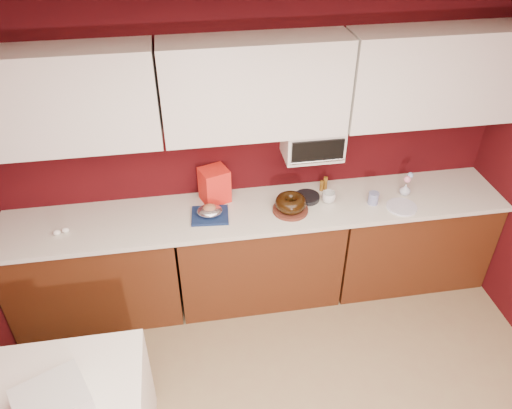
{
  "coord_description": "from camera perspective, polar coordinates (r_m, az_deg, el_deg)",
  "views": [
    {
      "loc": [
        -0.53,
        -1.18,
        3.23
      ],
      "look_at": [
        -0.04,
        1.84,
        1.02
      ],
      "focal_mm": 35.0,
      "sensor_mm": 36.0,
      "label": 1
    }
  ],
  "objects": [
    {
      "name": "toaster_oven_handle",
      "position": [
        3.79,
        7.06,
        4.92
      ],
      "size": [
        0.42,
        0.02,
        0.02
      ],
      "primitive_type": "cylinder",
      "rotation": [
        0.0,
        1.57,
        0.0
      ],
      "color": "silver",
      "rests_on": "toaster_oven"
    },
    {
      "name": "flower_pink",
      "position": [
        4.2,
        16.92,
        2.79
      ],
      "size": [
        0.06,
        0.06,
        0.06
      ],
      "primitive_type": "sphere",
      "color": "pink",
      "rests_on": "flower_vase"
    },
    {
      "name": "dark_pan",
      "position": [
        4.06,
        5.86,
        0.83
      ],
      "size": [
        0.27,
        0.27,
        0.04
      ],
      "primitive_type": "cylinder",
      "rotation": [
        0.0,
        0.0,
        0.43
      ],
      "color": "black",
      "rests_on": "countertop"
    },
    {
      "name": "egg_left",
      "position": [
        3.95,
        -21.81,
        -3.0
      ],
      "size": [
        0.07,
        0.06,
        0.04
      ],
      "primitive_type": "ellipsoid",
      "rotation": [
        0.0,
        0.0,
        -0.33
      ],
      "color": "white",
      "rests_on": "countertop"
    },
    {
      "name": "flower_vase",
      "position": [
        4.25,
        16.7,
        1.73
      ],
      "size": [
        0.08,
        0.08,
        0.11
      ],
      "primitive_type": "imported",
      "rotation": [
        0.0,
        0.0,
        0.05
      ],
      "color": "silver",
      "rests_on": "countertop"
    },
    {
      "name": "base_cabinet_center",
      "position": [
        4.23,
        0.25,
        -5.66
      ],
      "size": [
        1.31,
        0.58,
        0.86
      ],
      "primitive_type": "cube",
      "color": "#4D230F",
      "rests_on": "floor"
    },
    {
      "name": "newspaper_stack",
      "position": [
        3.07,
        -22.3,
        -20.12
      ],
      "size": [
        0.46,
        0.43,
        0.13
      ],
      "primitive_type": "cube",
      "rotation": [
        0.0,
        0.0,
        0.43
      ],
      "color": "beige",
      "rests_on": "dining_table"
    },
    {
      "name": "amber_bottle",
      "position": [
        4.16,
        7.51,
        2.13
      ],
      "size": [
        0.04,
        0.04,
        0.09
      ],
      "primitive_type": "cylinder",
      "rotation": [
        0.0,
        0.0,
        0.17
      ],
      "color": "brown",
      "rests_on": "countertop"
    },
    {
      "name": "blue_jar",
      "position": [
        4.08,
        13.26,
        0.71
      ],
      "size": [
        0.1,
        0.1,
        0.1
      ],
      "primitive_type": "cylinder",
      "rotation": [
        0.0,
        0.0,
        -0.27
      ],
      "color": "navy",
      "rests_on": "countertop"
    },
    {
      "name": "upper_cabinet_right",
      "position": [
        4.01,
        19.66,
        13.63
      ],
      "size": [
        1.31,
        0.33,
        0.7
      ],
      "primitive_type": "cube",
      "color": "white",
      "rests_on": "wall_back"
    },
    {
      "name": "base_cabinet_left",
      "position": [
        4.27,
        -17.83,
        -7.32
      ],
      "size": [
        1.31,
        0.58,
        0.86
      ],
      "primitive_type": "cube",
      "color": "#4D230F",
      "rests_on": "floor"
    },
    {
      "name": "pandoro_box",
      "position": [
        3.97,
        -4.77,
        2.24
      ],
      "size": [
        0.26,
        0.25,
        0.28
      ],
      "primitive_type": "cube",
      "rotation": [
        0.0,
        0.0,
        0.33
      ],
      "color": "red",
      "rests_on": "countertop"
    },
    {
      "name": "cake_base",
      "position": [
        3.91,
        3.94,
        -0.6
      ],
      "size": [
        0.31,
        0.31,
        0.03
      ],
      "primitive_type": "cylinder",
      "rotation": [
        0.0,
        0.0,
        0.12
      ],
      "color": "#5B271B",
      "rests_on": "countertop"
    },
    {
      "name": "egg_right",
      "position": [
        3.95,
        -20.94,
        -2.75
      ],
      "size": [
        0.06,
        0.06,
        0.04
      ],
      "primitive_type": "ellipsoid",
      "rotation": [
        0.0,
        0.0,
        0.31
      ],
      "color": "white",
      "rests_on": "countertop"
    },
    {
      "name": "flower_blue",
      "position": [
        4.22,
        17.23,
        3.22
      ],
      "size": [
        0.05,
        0.05,
        0.05
      ],
      "primitive_type": "sphere",
      "color": "#88A6D9",
      "rests_on": "flower_vase"
    },
    {
      "name": "bundt_cake",
      "position": [
        3.87,
        3.98,
        0.2
      ],
      "size": [
        0.26,
        0.26,
        0.1
      ],
      "primitive_type": "torus",
      "rotation": [
        0.0,
        0.0,
        -0.06
      ],
      "color": "black",
      "rests_on": "cake_base"
    },
    {
      "name": "upper_cabinet_center",
      "position": [
        3.59,
        -0.08,
        13.18
      ],
      "size": [
        1.31,
        0.33,
        0.7
      ],
      "primitive_type": "cube",
      "color": "white",
      "rests_on": "wall_back"
    },
    {
      "name": "countertop",
      "position": [
        3.95,
        0.27,
        -0.76
      ],
      "size": [
        4.0,
        0.62,
        0.04
      ],
      "primitive_type": "cube",
      "color": "silver",
      "rests_on": "base_cabinet_center"
    },
    {
      "name": "upper_cabinet_left",
      "position": [
        3.64,
        -21.71,
        10.95
      ],
      "size": [
        1.31,
        0.33,
        0.7
      ],
      "primitive_type": "cube",
      "color": "white",
      "rests_on": "wall_back"
    },
    {
      "name": "coffee_mug",
      "position": [
        4.03,
        8.33,
        0.93
      ],
      "size": [
        0.14,
        0.14,
        0.11
      ],
      "primitive_type": "imported",
      "rotation": [
        0.0,
        0.0,
        0.73
      ],
      "color": "silver",
      "rests_on": "countertop"
    },
    {
      "name": "wall_back",
      "position": [
        4.0,
        -0.46,
        6.12
      ],
      "size": [
        4.0,
        0.02,
        2.5
      ],
      "primitive_type": "cube",
      "color": "#3D080B",
      "rests_on": "floor"
    },
    {
      "name": "roasted_ham",
      "position": [
        3.82,
        -5.33,
        -0.43
      ],
      "size": [
        0.12,
        0.11,
        0.07
      ],
      "primitive_type": "ellipsoid",
      "rotation": [
        0.0,
        0.0,
        0.27
      ],
      "color": "#A26B4A",
      "rests_on": "foil_ham_nest"
    },
    {
      "name": "toaster_oven",
      "position": [
        3.9,
        6.46,
        7.17
      ],
      "size": [
        0.45,
        0.3,
        0.25
      ],
      "primitive_type": "cube",
      "color": "white",
      "rests_on": "upper_cabinet_center"
    },
    {
      "name": "china_plate",
      "position": [
        4.11,
        16.32,
        -0.26
      ],
      "size": [
        0.29,
        0.29,
        0.01
      ],
      "primitive_type": "cylinder",
      "rotation": [
        0.0,
        0.0,
        -0.22
      ],
      "color": "white",
      "rests_on": "countertop"
    },
    {
      "name": "toaster_oven_door",
      "position": [
        3.77,
        7.08,
        6.01
      ],
      "size": [
        0.4,
        0.02,
        0.18
      ],
      "primitive_type": "cube",
      "color": "black",
      "rests_on": "toaster_oven"
    },
    {
      "name": "navy_towel",
      "position": [
        3.86,
        -5.27,
        -1.26
      ],
      "size": [
        0.3,
        0.26,
        0.02
      ],
      "primitive_type": "cube",
      "rotation": [
        0.0,
        0.0,
        -0.09
      ],
      "color": "#15254F",
      "rests_on": "countertop"
    },
    {
      "name": "ceiling",
      "position": [
        1.49,
        13.03,
        5.4
      ],
      "size": [
        4.0,
        4.5,
        0.02
      ],
      "primitive_type": "cube",
      "color": "white",
      "rests_on": "wall_back"
    },
    {
      "name": "foil_ham_nest",
      "position": [
        3.84,
        -5.31,
        -0.73
      ],
      "size": [
        0.23,
        0.21,
        0.07
      ],
      "primitive_type": "ellipsoid",
      "rotation": [
        0.0,
        0.0,
        -0.3
      ],
      "color": "white",
      "rests_on": "navy_towel"
    },
    {
      "name": "amber_bottle_tall",
      "position": [
        4.17,
        7.93,
        2.42
      ],
      "size": [
        0.04,
        0.04,
        0.12
      ],
      "primitive_type": "cylinder",
      "rotation": [
        0.0,
        0.0,
        0.17
      ],
      "color": "brown",
      "rests_on": "countertop"
    },
    {
      "name": "base_cabinet_right",
      "position": [
        4.59,
        16.92,
        -3.62
      ],
      "size": [
        1.31,
        0.58,
        0.86
      ],
      "primitive_type": "cube",
      "color": "#4D230F",
      "rests_on": "floor"
    }
  ]
}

